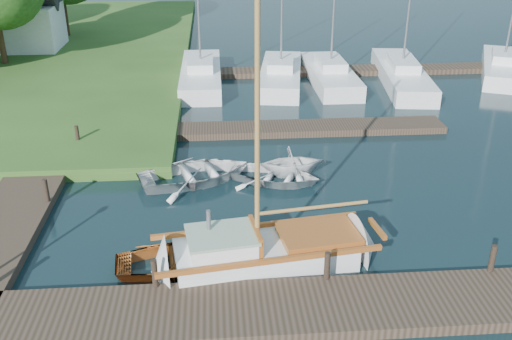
{
  "coord_description": "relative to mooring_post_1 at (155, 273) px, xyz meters",
  "views": [
    {
      "loc": [
        -1.31,
        -17.32,
        9.35
      ],
      "look_at": [
        0.0,
        0.0,
        1.2
      ],
      "focal_mm": 40.0,
      "sensor_mm": 36.0,
      "label": 1
    }
  ],
  "objects": [
    {
      "name": "marina_boat_0",
      "position": [
        0.96,
        19.55,
        -0.13
      ],
      "size": [
        2.23,
        8.65,
        11.04
      ],
      "rotation": [
        0.0,
        0.0,
        1.57
      ],
      "color": "silver",
      "rests_on": "ground"
    },
    {
      "name": "tender_c",
      "position": [
        3.81,
        6.51,
        -0.35
      ],
      "size": [
        4.0,
        3.48,
        0.69
      ],
      "primitive_type": "imported",
      "rotation": [
        0.0,
        0.0,
        1.18
      ],
      "color": "silver",
      "rests_on": "ground"
    },
    {
      "name": "tender_a",
      "position": [
        0.88,
        6.75,
        -0.27
      ],
      "size": [
        4.82,
        4.06,
        0.85
      ],
      "primitive_type": "imported",
      "rotation": [
        0.0,
        0.0,
        1.88
      ],
      "color": "silver",
      "rests_on": "ground"
    },
    {
      "name": "pontoon",
      "position": [
        13.0,
        21.0,
        -0.55
      ],
      "size": [
        30.0,
        1.6,
        0.3
      ],
      "primitive_type": "cube",
      "color": "#32261B",
      "rests_on": "ground"
    },
    {
      "name": "marina_boat_5",
      "position": [
        18.89,
        19.82,
        -0.14
      ],
      "size": [
        5.28,
        8.22,
        9.92
      ],
      "rotation": [
        0.0,
        0.0,
        1.15
      ],
      "color": "silver",
      "rests_on": "ground"
    },
    {
      "name": "ground",
      "position": [
        3.0,
        5.0,
        -0.7
      ],
      "size": [
        160.0,
        160.0,
        0.0
      ],
      "primitive_type": "plane",
      "color": "black",
      "rests_on": "ground"
    },
    {
      "name": "marina_boat_2",
      "position": [
        8.31,
        18.99,
        -0.12
      ],
      "size": [
        2.23,
        7.68,
        11.53
      ],
      "rotation": [
        0.0,
        0.0,
        1.57
      ],
      "color": "silver",
      "rests_on": "ground"
    },
    {
      "name": "house_c",
      "position": [
        -11.0,
        27.0,
        1.88
      ],
      "size": [
        5.25,
        4.0,
        5.28
      ],
      "color": "silver",
      "rests_on": "shore"
    },
    {
      "name": "mooring_post_5",
      "position": [
        -4.0,
        10.0,
        0.0
      ],
      "size": [
        0.16,
        0.16,
        0.8
      ],
      "primitive_type": "cylinder",
      "color": "black",
      "rests_on": "left_dock"
    },
    {
      "name": "dinghy",
      "position": [
        0.58,
        1.23,
        -0.33
      ],
      "size": [
        3.85,
        2.96,
        0.74
      ],
      "primitive_type": "imported",
      "rotation": [
        0.0,
        0.0,
        1.69
      ],
      "color": "brown",
      "rests_on": "ground"
    },
    {
      "name": "mooring_post_4",
      "position": [
        -4.0,
        5.0,
        0.0
      ],
      "size": [
        0.16,
        0.16,
        0.8
      ],
      "primitive_type": "cylinder",
      "color": "black",
      "rests_on": "left_dock"
    },
    {
      "name": "mooring_post_2",
      "position": [
        4.5,
        0.0,
        0.0
      ],
      "size": [
        0.16,
        0.16,
        0.8
      ],
      "primitive_type": "cylinder",
      "color": "black",
      "rests_on": "near_dock"
    },
    {
      "name": "mooring_post_1",
      "position": [
        0.0,
        0.0,
        0.0
      ],
      "size": [
        0.16,
        0.16,
        0.8
      ],
      "primitive_type": "cylinder",
      "color": "black",
      "rests_on": "near_dock"
    },
    {
      "name": "marina_boat_1",
      "position": [
        5.48,
        19.14,
        -0.13
      ],
      "size": [
        3.4,
        8.22,
        10.44
      ],
      "rotation": [
        0.0,
        0.0,
        1.42
      ],
      "color": "silver",
      "rests_on": "ground"
    },
    {
      "name": "near_dock",
      "position": [
        3.0,
        -1.0,
        -0.55
      ],
      "size": [
        18.0,
        2.2,
        0.3
      ],
      "primitive_type": "cube",
      "color": "#32261B",
      "rests_on": "ground"
    },
    {
      "name": "left_dock",
      "position": [
        -5.0,
        7.0,
        -0.55
      ],
      "size": [
        2.2,
        18.0,
        0.3
      ],
      "primitive_type": "cube",
      "color": "#32261B",
      "rests_on": "ground"
    },
    {
      "name": "far_dock",
      "position": [
        5.0,
        11.5,
        -0.55
      ],
      "size": [
        14.0,
        1.6,
        0.3
      ],
      "primitive_type": "cube",
      "color": "#32261B",
      "rests_on": "ground"
    },
    {
      "name": "sailboat",
      "position": [
        3.11,
        1.22,
        -0.36
      ],
      "size": [
        7.36,
        2.97,
        9.83
      ],
      "rotation": [
        0.0,
        0.0,
        0.14
      ],
      "color": "silver",
      "rests_on": "ground"
    },
    {
      "name": "mooring_post_3",
      "position": [
        9.0,
        0.0,
        0.0
      ],
      "size": [
        0.16,
        0.16,
        0.8
      ],
      "primitive_type": "cylinder",
      "color": "black",
      "rests_on": "near_dock"
    },
    {
      "name": "marina_boat_3",
      "position": [
        12.39,
        18.73,
        -0.13
      ],
      "size": [
        3.36,
        9.55,
        12.17
      ],
      "rotation": [
        0.0,
        0.0,
        1.44
      ],
      "color": "silver",
      "rests_on": "ground"
    },
    {
      "name": "tender_b",
      "position": [
        4.52,
        7.01,
        -0.07
      ],
      "size": [
        2.56,
        2.26,
        1.26
      ],
      "primitive_type": "imported",
      "rotation": [
        0.0,
        0.0,
        1.66
      ],
      "color": "silver",
      "rests_on": "ground"
    }
  ]
}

